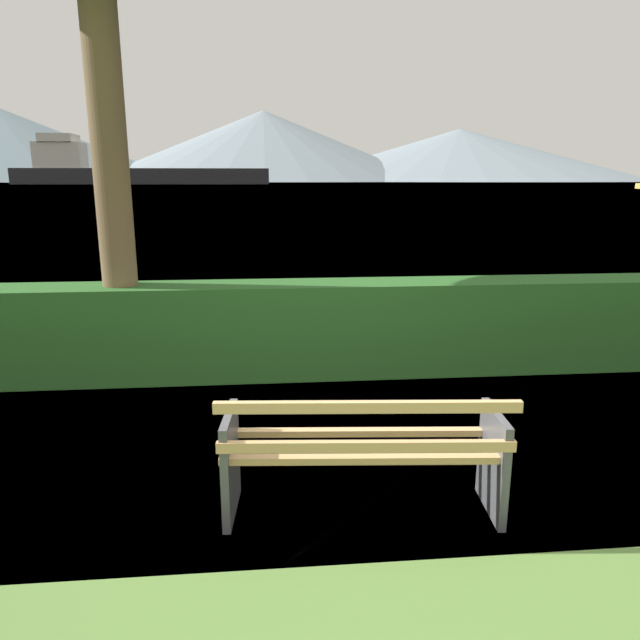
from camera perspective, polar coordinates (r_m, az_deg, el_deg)
ground_plane at (r=3.99m, az=4.04°, el=-17.96°), size 1400.00×1400.00×0.00m
water_surface at (r=312.80m, az=-5.38°, el=13.20°), size 620.00×620.00×0.00m
park_bench at (r=3.73m, az=4.23°, el=-12.84°), size 1.79×0.71×0.87m
hedge_row at (r=6.33m, az=0.10°, el=-0.82°), size 12.17×0.62×1.01m
cargo_ship_large at (r=263.74m, az=-18.63°, el=13.71°), size 104.10×13.57×19.99m
distant_hills at (r=560.04m, az=-7.33°, el=16.33°), size 745.06×362.61×63.66m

